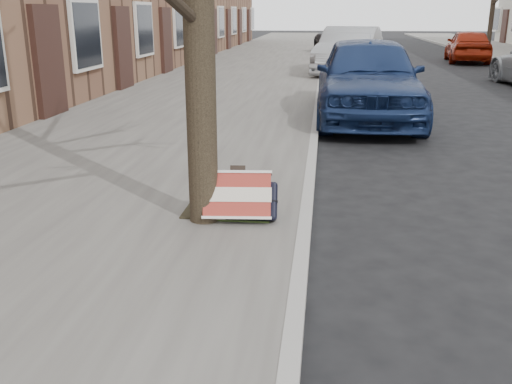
# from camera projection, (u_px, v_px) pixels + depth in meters

# --- Properties ---
(ground) EXTENTS (120.00, 120.00, 0.00)m
(ground) POSITION_uv_depth(u_px,v_px,m) (464.00, 281.00, 4.37)
(ground) COLOR black
(ground) RESTS_ON ground
(near_sidewalk) EXTENTS (5.00, 70.00, 0.12)m
(near_sidewalk) POSITION_uv_depth(u_px,v_px,m) (247.00, 72.00, 18.96)
(near_sidewalk) COLOR slate
(near_sidewalk) RESTS_ON ground
(dirt_patch) EXTENTS (0.85, 0.85, 0.02)m
(dirt_patch) POSITION_uv_depth(u_px,v_px,m) (231.00, 205.00, 5.69)
(dirt_patch) COLOR black
(dirt_patch) RESTS_ON near_sidewalk
(suitcase_red) EXTENTS (0.64, 0.39, 0.47)m
(suitcase_red) POSITION_uv_depth(u_px,v_px,m) (237.00, 196.00, 5.23)
(suitcase_red) COLOR maroon
(suitcase_red) RESTS_ON near_sidewalk
(suitcase_navy) EXTENTS (0.51, 0.32, 0.39)m
(suitcase_navy) POSITION_uv_depth(u_px,v_px,m) (250.00, 200.00, 5.25)
(suitcase_navy) COLOR black
(suitcase_navy) RESTS_ON near_sidewalk
(car_near_front) EXTENTS (1.89, 4.65, 1.58)m
(car_near_front) POSITION_uv_depth(u_px,v_px,m) (367.00, 78.00, 10.61)
(car_near_front) COLOR #15254E
(car_near_front) RESTS_ON ground
(car_near_mid) EXTENTS (2.45, 4.85, 1.53)m
(car_near_mid) POSITION_uv_depth(u_px,v_px,m) (350.00, 51.00, 18.10)
(car_near_mid) COLOR #A4A7AB
(car_near_mid) RESTS_ON ground
(car_near_back) EXTENTS (3.47, 5.12, 1.30)m
(car_near_back) POSITION_uv_depth(u_px,v_px,m) (349.00, 42.00, 26.00)
(car_near_back) COLOR #36373B
(car_near_back) RESTS_ON ground
(car_far_back) EXTENTS (1.98, 4.02, 1.32)m
(car_far_back) POSITION_uv_depth(u_px,v_px,m) (468.00, 46.00, 22.97)
(car_far_back) COLOR maroon
(car_far_back) RESTS_ON ground
(tree_far_c) EXTENTS (0.24, 0.24, 4.81)m
(tree_far_c) POSITION_uv_depth(u_px,v_px,m) (493.00, 0.00, 28.78)
(tree_far_c) COLOR black
(tree_far_c) RESTS_ON far_sidewalk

